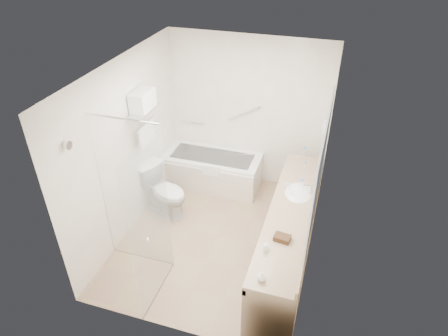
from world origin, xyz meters
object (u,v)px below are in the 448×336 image
(bathtub, at_px, (212,170))
(toilet, at_px, (165,191))
(vanity_counter, at_px, (290,223))
(water_bottle_left, at_px, (302,185))
(amenity_basket, at_px, (282,238))

(bathtub, relative_size, toilet, 2.03)
(vanity_counter, bearing_deg, toilet, 167.00)
(bathtub, bearing_deg, water_bottle_left, -30.53)
(bathtub, relative_size, vanity_counter, 0.59)
(bathtub, height_order, toilet, toilet)
(water_bottle_left, bearing_deg, toilet, -179.96)
(vanity_counter, bearing_deg, water_bottle_left, 82.96)
(bathtub, distance_m, toilet, 1.04)
(bathtub, xyz_separation_m, toilet, (-0.45, -0.93, 0.11))
(water_bottle_left, bearing_deg, vanity_counter, -97.04)
(water_bottle_left, bearing_deg, bathtub, 149.47)
(toilet, relative_size, water_bottle_left, 4.28)
(vanity_counter, xyz_separation_m, toilet, (-1.97, 0.46, -0.25))
(toilet, height_order, water_bottle_left, water_bottle_left)
(toilet, xyz_separation_m, amenity_basket, (1.96, -1.02, 0.49))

